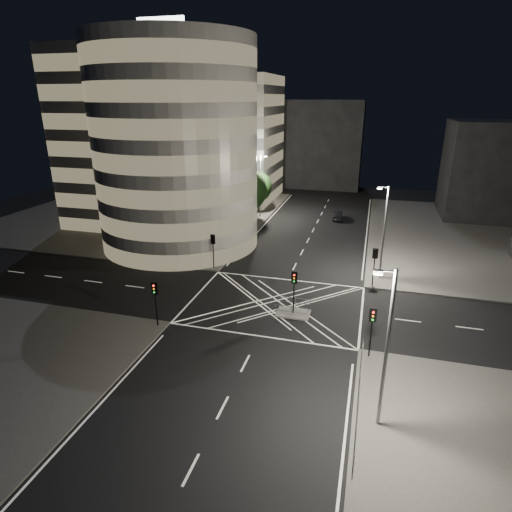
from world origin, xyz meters
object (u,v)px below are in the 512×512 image
(street_lamp_left_far, at_px, (260,184))
(street_lamp_left_near, at_px, (223,211))
(traffic_signal_nr, at_px, (372,324))
(street_lamp_right_near, at_px, (386,346))
(street_lamp_right_far, at_px, (384,230))
(traffic_signal_fr, at_px, (375,260))
(central_island, at_px, (293,313))
(traffic_signal_fl, at_px, (213,245))
(traffic_signal_island, at_px, (294,285))
(traffic_signal_nl, at_px, (155,296))
(sedan, at_px, (338,215))

(street_lamp_left_far, bearing_deg, street_lamp_left_near, -90.00)
(traffic_signal_nr, xyz_separation_m, street_lamp_right_near, (0.64, -7.20, 2.63))
(street_lamp_left_near, bearing_deg, street_lamp_right_far, -9.03)
(traffic_signal_fr, relative_size, traffic_signal_nr, 1.00)
(central_island, relative_size, traffic_signal_fl, 0.75)
(traffic_signal_island, bearing_deg, street_lamp_right_near, -59.25)
(traffic_signal_nr, relative_size, traffic_signal_island, 1.00)
(traffic_signal_fl, distance_m, traffic_signal_island, 13.62)
(traffic_signal_fl, bearing_deg, central_island, -37.54)
(traffic_signal_nl, height_order, street_lamp_left_far, street_lamp_left_far)
(traffic_signal_nl, distance_m, sedan, 40.53)
(central_island, distance_m, street_lamp_left_near, 18.52)
(traffic_signal_nl, distance_m, street_lamp_right_near, 19.78)
(street_lamp_right_near, bearing_deg, traffic_signal_nl, 158.45)
(traffic_signal_nl, relative_size, traffic_signal_nr, 1.00)
(traffic_signal_nl, distance_m, traffic_signal_nr, 17.60)
(traffic_signal_island, distance_m, street_lamp_right_near, 14.78)
(central_island, xyz_separation_m, traffic_signal_island, (0.00, 0.00, 2.84))
(traffic_signal_nr, bearing_deg, street_lamp_right_far, 87.70)
(central_island, bearing_deg, traffic_signal_island, 0.00)
(traffic_signal_fl, relative_size, sedan, 0.93)
(traffic_signal_nl, height_order, street_lamp_right_near, street_lamp_right_near)
(traffic_signal_fr, distance_m, street_lamp_left_far, 29.63)
(central_island, xyz_separation_m, sedan, (0.91, 33.44, 0.63))
(traffic_signal_fl, height_order, street_lamp_right_near, street_lamp_right_near)
(street_lamp_left_near, height_order, sedan, street_lamp_left_near)
(street_lamp_left_near, distance_m, sedan, 23.95)
(central_island, relative_size, street_lamp_left_near, 0.30)
(central_island, relative_size, traffic_signal_nr, 0.75)
(traffic_signal_fl, xyz_separation_m, street_lamp_right_near, (18.24, -20.80, 2.63))
(traffic_signal_nr, xyz_separation_m, sedan, (-5.89, 38.74, -2.21))
(traffic_signal_nr, distance_m, street_lamp_right_far, 16.03)
(central_island, xyz_separation_m, street_lamp_right_near, (7.44, -12.50, 5.47))
(street_lamp_right_far, bearing_deg, street_lamp_right_near, -90.00)
(traffic_signal_nr, distance_m, street_lamp_left_far, 41.15)
(traffic_signal_fl, xyz_separation_m, traffic_signal_nr, (17.60, -13.60, 0.00))
(street_lamp_right_near, distance_m, sedan, 46.65)
(street_lamp_right_far, bearing_deg, street_lamp_left_near, 170.97)
(traffic_signal_fr, xyz_separation_m, street_lamp_left_far, (-18.24, 23.20, 2.63))
(traffic_signal_fl, height_order, street_lamp_right_far, street_lamp_right_far)
(street_lamp_left_near, bearing_deg, sedan, 58.23)
(traffic_signal_fr, bearing_deg, traffic_signal_nr, -90.00)
(traffic_signal_nr, bearing_deg, street_lamp_right_near, -84.96)
(traffic_signal_fl, xyz_separation_m, sedan, (11.71, 25.14, -2.21))
(traffic_signal_fr, xyz_separation_m, sedan, (-5.89, 25.14, -2.21))
(street_lamp_left_near, xyz_separation_m, sedan, (12.35, 19.94, -4.83))
(sedan, bearing_deg, central_island, 84.45)
(central_island, relative_size, traffic_signal_fr, 0.75)
(traffic_signal_nr, xyz_separation_m, street_lamp_left_near, (-18.24, 18.80, 2.63))
(traffic_signal_nl, bearing_deg, street_lamp_left_near, 91.94)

